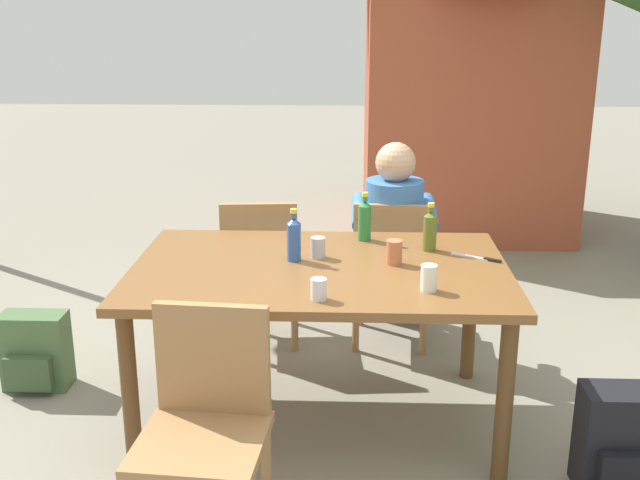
# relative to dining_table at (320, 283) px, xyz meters

# --- Properties ---
(ground_plane) EXTENTS (24.00, 24.00, 0.00)m
(ground_plane) POSITION_rel_dining_table_xyz_m (0.00, 0.00, -0.69)
(ground_plane) COLOR gray
(dining_table) EXTENTS (1.68, 1.08, 0.77)m
(dining_table) POSITION_rel_dining_table_xyz_m (0.00, 0.00, 0.00)
(dining_table) COLOR brown
(dining_table) RESTS_ON ground_plane
(chair_far_right) EXTENTS (0.47, 0.47, 0.87)m
(chair_far_right) POSITION_rel_dining_table_xyz_m (0.37, 0.84, -0.20)
(chair_far_right) COLOR #A37547
(chair_far_right) RESTS_ON ground_plane
(chair_far_left) EXTENTS (0.48, 0.48, 0.87)m
(chair_far_left) POSITION_rel_dining_table_xyz_m (-0.37, 0.84, -0.20)
(chair_far_left) COLOR #A37547
(chair_far_left) RESTS_ON ground_plane
(chair_near_left) EXTENTS (0.47, 0.47, 0.87)m
(chair_near_left) POSITION_rel_dining_table_xyz_m (-0.37, -0.84, -0.20)
(chair_near_left) COLOR #A37547
(chair_near_left) RESTS_ON ground_plane
(person_in_white_shirt) EXTENTS (0.47, 0.61, 1.18)m
(person_in_white_shirt) POSITION_rel_dining_table_xyz_m (0.38, 0.95, -0.03)
(person_in_white_shirt) COLOR #3D70B2
(person_in_white_shirt) RESTS_ON ground_plane
(bottle_green) EXTENTS (0.06, 0.06, 0.24)m
(bottle_green) POSITION_rel_dining_table_xyz_m (0.20, 0.40, 0.19)
(bottle_green) COLOR #287A38
(bottle_green) RESTS_ON dining_table
(bottle_olive) EXTENTS (0.06, 0.06, 0.23)m
(bottle_olive) POSITION_rel_dining_table_xyz_m (0.51, 0.24, 0.18)
(bottle_olive) COLOR #566623
(bottle_olive) RESTS_ON dining_table
(bottle_blue) EXTENTS (0.06, 0.06, 0.24)m
(bottle_blue) POSITION_rel_dining_table_xyz_m (-0.12, 0.07, 0.19)
(bottle_blue) COLOR #2D56A3
(bottle_blue) RESTS_ON dining_table
(cup_terracotta) EXTENTS (0.07, 0.07, 0.11)m
(cup_terracotta) POSITION_rel_dining_table_xyz_m (0.33, 0.04, 0.14)
(cup_terracotta) COLOR #BC6B47
(cup_terracotta) RESTS_ON dining_table
(cup_glass) EXTENTS (0.06, 0.06, 0.09)m
(cup_glass) POSITION_rel_dining_table_xyz_m (0.01, -0.41, 0.13)
(cup_glass) COLOR silver
(cup_glass) RESTS_ON dining_table
(cup_steel) EXTENTS (0.07, 0.07, 0.10)m
(cup_steel) POSITION_rel_dining_table_xyz_m (-0.01, 0.11, 0.13)
(cup_steel) COLOR #B2B7BC
(cup_steel) RESTS_ON dining_table
(cup_white) EXTENTS (0.07, 0.07, 0.11)m
(cup_white) POSITION_rel_dining_table_xyz_m (0.45, -0.30, 0.14)
(cup_white) COLOR white
(cup_white) RESTS_ON dining_table
(table_knife) EXTENTS (0.22, 0.14, 0.01)m
(table_knife) POSITION_rel_dining_table_xyz_m (0.73, 0.12, 0.09)
(table_knife) COLOR silver
(table_knife) RESTS_ON dining_table
(backpack_by_near_side) EXTENTS (0.31, 0.25, 0.45)m
(backpack_by_near_side) POSITION_rel_dining_table_xyz_m (1.21, -0.52, -0.47)
(backpack_by_near_side) COLOR black
(backpack_by_near_side) RESTS_ON ground_plane
(backpack_by_far_side) EXTENTS (0.33, 0.22, 0.40)m
(backpack_by_far_side) POSITION_rel_dining_table_xyz_m (-1.46, 0.26, -0.50)
(backpack_by_far_side) COLOR #47663D
(backpack_by_far_side) RESTS_ON ground_plane
(brick_kiosk) EXTENTS (1.96, 1.81, 2.54)m
(brick_kiosk) POSITION_rel_dining_table_xyz_m (1.12, 3.44, 0.65)
(brick_kiosk) COLOR #9E472D
(brick_kiosk) RESTS_ON ground_plane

